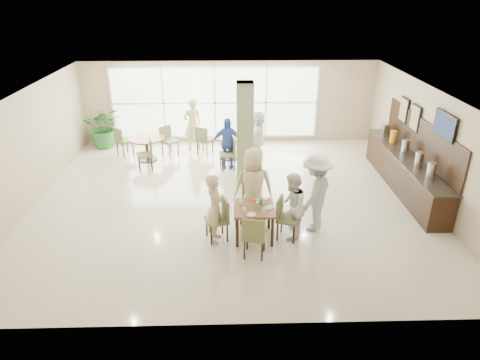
{
  "coord_description": "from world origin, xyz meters",
  "views": [
    {
      "loc": [
        -0.04,
        -9.91,
        5.12
      ],
      "look_at": [
        0.2,
        -1.2,
        1.1
      ],
      "focal_mm": 32.0,
      "sensor_mm": 36.0,
      "label": 1
    }
  ],
  "objects_px": {
    "round_table_right": "(229,141)",
    "potted_plant": "(104,127)",
    "teen_far": "(253,186)",
    "teen_standing": "(316,193)",
    "round_table_left": "(146,142)",
    "buffet_counter": "(405,170)",
    "main_table": "(254,211)",
    "teen_left": "(215,209)",
    "adult_a": "(227,143)",
    "adult_standing": "(193,124)",
    "adult_b": "(258,134)",
    "teen_right": "(292,206)"
  },
  "relations": [
    {
      "from": "teen_left",
      "to": "teen_right",
      "type": "relative_size",
      "value": 1.03
    },
    {
      "from": "main_table",
      "to": "buffet_counter",
      "type": "distance_m",
      "value": 4.83
    },
    {
      "from": "round_table_left",
      "to": "teen_far",
      "type": "height_order",
      "value": "teen_far"
    },
    {
      "from": "main_table",
      "to": "buffet_counter",
      "type": "xyz_separation_m",
      "value": [
        4.22,
        2.35,
        -0.09
      ]
    },
    {
      "from": "adult_b",
      "to": "adult_standing",
      "type": "relative_size",
      "value": 0.88
    },
    {
      "from": "buffet_counter",
      "to": "teen_standing",
      "type": "xyz_separation_m",
      "value": [
        -2.83,
        -2.0,
        0.35
      ]
    },
    {
      "from": "teen_left",
      "to": "teen_far",
      "type": "xyz_separation_m",
      "value": [
        0.86,
        0.8,
        0.13
      ]
    },
    {
      "from": "buffet_counter",
      "to": "potted_plant",
      "type": "distance_m",
      "value": 9.63
    },
    {
      "from": "round_table_left",
      "to": "main_table",
      "type": "bearing_deg",
      "value": -56.29
    },
    {
      "from": "round_table_right",
      "to": "teen_left",
      "type": "xyz_separation_m",
      "value": [
        -0.33,
        -4.85,
        0.23
      ]
    },
    {
      "from": "buffet_counter",
      "to": "potted_plant",
      "type": "xyz_separation_m",
      "value": [
        -8.94,
        3.56,
        0.15
      ]
    },
    {
      "from": "buffet_counter",
      "to": "adult_a",
      "type": "bearing_deg",
      "value": 160.92
    },
    {
      "from": "teen_far",
      "to": "teen_standing",
      "type": "xyz_separation_m",
      "value": [
        1.36,
        -0.35,
        -0.01
      ]
    },
    {
      "from": "main_table",
      "to": "adult_b",
      "type": "distance_m",
      "value": 4.82
    },
    {
      "from": "teen_far",
      "to": "teen_left",
      "type": "bearing_deg",
      "value": 44.53
    },
    {
      "from": "round_table_right",
      "to": "potted_plant",
      "type": "xyz_separation_m",
      "value": [
        -4.22,
        1.15,
        0.15
      ]
    },
    {
      "from": "teen_right",
      "to": "main_table",
      "type": "bearing_deg",
      "value": -73.98
    },
    {
      "from": "round_table_left",
      "to": "teen_standing",
      "type": "relative_size",
      "value": 0.64
    },
    {
      "from": "teen_right",
      "to": "adult_a",
      "type": "distance_m",
      "value": 4.24
    },
    {
      "from": "round_table_left",
      "to": "teen_far",
      "type": "relative_size",
      "value": 0.63
    },
    {
      "from": "round_table_right",
      "to": "teen_right",
      "type": "relative_size",
      "value": 0.67
    },
    {
      "from": "buffet_counter",
      "to": "adult_a",
      "type": "distance_m",
      "value": 5.07
    },
    {
      "from": "potted_plant",
      "to": "adult_standing",
      "type": "relative_size",
      "value": 0.8
    },
    {
      "from": "round_table_right",
      "to": "adult_standing",
      "type": "height_order",
      "value": "adult_standing"
    },
    {
      "from": "teen_left",
      "to": "teen_standing",
      "type": "height_order",
      "value": "teen_standing"
    },
    {
      "from": "potted_plant",
      "to": "teen_left",
      "type": "height_order",
      "value": "teen_left"
    },
    {
      "from": "buffet_counter",
      "to": "teen_standing",
      "type": "bearing_deg",
      "value": -144.7
    },
    {
      "from": "round_table_right",
      "to": "teen_standing",
      "type": "xyz_separation_m",
      "value": [
        1.9,
        -4.41,
        0.35
      ]
    },
    {
      "from": "main_table",
      "to": "potted_plant",
      "type": "xyz_separation_m",
      "value": [
        -4.73,
        5.91,
        0.05
      ]
    },
    {
      "from": "adult_a",
      "to": "teen_right",
      "type": "bearing_deg",
      "value": -68.61
    },
    {
      "from": "main_table",
      "to": "teen_left",
      "type": "relative_size",
      "value": 0.56
    },
    {
      "from": "teen_far",
      "to": "teen_standing",
      "type": "relative_size",
      "value": 1.01
    },
    {
      "from": "round_table_left",
      "to": "round_table_right",
      "type": "distance_m",
      "value": 2.6
    },
    {
      "from": "round_table_right",
      "to": "teen_far",
      "type": "xyz_separation_m",
      "value": [
        0.53,
        -4.05,
        0.36
      ]
    },
    {
      "from": "teen_left",
      "to": "adult_a",
      "type": "bearing_deg",
      "value": 3.61
    },
    {
      "from": "round_table_left",
      "to": "buffet_counter",
      "type": "xyz_separation_m",
      "value": [
        7.32,
        -2.3,
        -0.03
      ]
    },
    {
      "from": "teen_far",
      "to": "teen_standing",
      "type": "distance_m",
      "value": 1.41
    },
    {
      "from": "adult_standing",
      "to": "potted_plant",
      "type": "bearing_deg",
      "value": -30.5
    },
    {
      "from": "main_table",
      "to": "teen_standing",
      "type": "height_order",
      "value": "teen_standing"
    },
    {
      "from": "teen_standing",
      "to": "adult_standing",
      "type": "xyz_separation_m",
      "value": [
        -3.09,
        5.21,
        -0.03
      ]
    },
    {
      "from": "round_table_left",
      "to": "round_table_right",
      "type": "bearing_deg",
      "value": 2.25
    },
    {
      "from": "teen_far",
      "to": "round_table_right",
      "type": "bearing_deg",
      "value": -81.05
    },
    {
      "from": "teen_right",
      "to": "round_table_left",
      "type": "bearing_deg",
      "value": -124.35
    },
    {
      "from": "potted_plant",
      "to": "adult_a",
      "type": "relative_size",
      "value": 0.91
    },
    {
      "from": "round_table_left",
      "to": "teen_right",
      "type": "height_order",
      "value": "teen_right"
    },
    {
      "from": "teen_left",
      "to": "adult_b",
      "type": "distance_m",
      "value": 5.05
    },
    {
      "from": "round_table_left",
      "to": "adult_standing",
      "type": "bearing_deg",
      "value": 32.75
    },
    {
      "from": "round_table_right",
      "to": "main_table",
      "type": "bearing_deg",
      "value": -83.87
    },
    {
      "from": "buffet_counter",
      "to": "round_table_left",
      "type": "bearing_deg",
      "value": 162.55
    },
    {
      "from": "round_table_left",
      "to": "teen_left",
      "type": "xyz_separation_m",
      "value": [
        2.27,
        -4.75,
        0.2
      ]
    }
  ]
}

